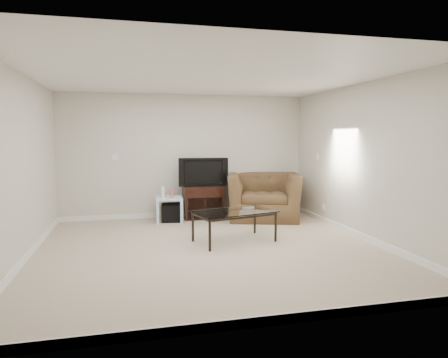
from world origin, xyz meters
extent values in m
plane|color=tan|center=(0.00, 0.00, 0.00)|extent=(5.00, 5.00, 0.00)
plane|color=white|center=(0.00, 0.00, 2.50)|extent=(5.00, 5.00, 0.00)
cube|color=silver|center=(0.00, 2.50, 1.25)|extent=(5.00, 0.02, 2.50)
cube|color=silver|center=(-2.50, 0.00, 1.25)|extent=(0.02, 5.00, 2.50)
cube|color=silver|center=(2.50, 0.00, 1.25)|extent=(0.02, 5.00, 2.50)
cube|color=white|center=(-1.40, 2.49, 1.25)|extent=(0.12, 0.02, 0.12)
cube|color=white|center=(2.49, 1.60, 1.25)|extent=(0.02, 0.09, 0.13)
cube|color=white|center=(2.49, 1.30, 0.30)|extent=(0.02, 0.08, 0.12)
cube|color=black|center=(0.31, 2.24, 0.55)|extent=(0.47, 0.33, 0.07)
imported|color=black|center=(0.31, 2.25, 0.95)|extent=(0.93, 0.26, 0.57)
cube|color=black|center=(-0.36, 2.07, 0.17)|extent=(0.40, 0.40, 0.35)
cube|color=white|center=(-0.51, 2.04, 0.59)|extent=(0.05, 0.16, 0.22)
cube|color=#CC4C4C|center=(-0.33, 2.03, 0.57)|extent=(0.07, 0.14, 0.19)
imported|color=brown|center=(1.49, 1.92, 0.61)|extent=(1.60, 1.27, 1.22)
cube|color=#B2B2B7|center=(0.74, 0.50, 0.50)|extent=(0.20, 0.07, 0.02)
camera|label=1|loc=(-1.13, -5.64, 1.65)|focal=32.00mm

